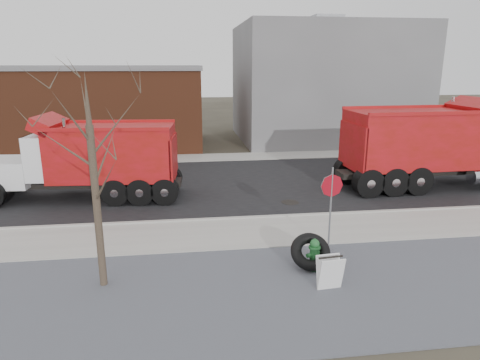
{
  "coord_description": "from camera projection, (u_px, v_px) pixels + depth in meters",
  "views": [
    {
      "loc": [
        -1.09,
        -12.55,
        5.32
      ],
      "look_at": [
        0.8,
        1.78,
        1.4
      ],
      "focal_mm": 32.0,
      "sensor_mm": 36.0,
      "label": 1
    }
  ],
  "objects": [
    {
      "name": "truck_tire",
      "position": [
        311.0,
        252.0,
        11.43
      ],
      "size": [
        1.1,
        1.01,
        0.96
      ],
      "color": "black",
      "rests_on": "ground"
    },
    {
      "name": "stop_sign",
      "position": [
        331.0,
        194.0,
        12.32
      ],
      "size": [
        0.68,
        0.11,
        2.49
      ],
      "rotation": [
        0.0,
        0.0,
        -0.27
      ],
      "color": "gray",
      "rests_on": "ground"
    },
    {
      "name": "sidewalk",
      "position": [
        222.0,
        234.0,
        13.78
      ],
      "size": [
        60.0,
        2.5,
        0.06
      ],
      "primitive_type": "cube",
      "color": "#9E9B93",
      "rests_on": "ground"
    },
    {
      "name": "bare_tree",
      "position": [
        92.0,
        156.0,
        9.79
      ],
      "size": [
        3.2,
        3.2,
        5.2
      ],
      "color": "#382D23",
      "rests_on": "ground"
    },
    {
      "name": "building_grey",
      "position": [
        323.0,
        83.0,
        30.86
      ],
      "size": [
        12.0,
        10.0,
        8.0
      ],
      "color": "gray",
      "rests_on": "ground"
    },
    {
      "name": "ground",
      "position": [
        222.0,
        238.0,
        13.54
      ],
      "size": [
        120.0,
        120.0,
        0.0
      ],
      "primitive_type": "plane",
      "color": "#383328",
      "rests_on": "ground"
    },
    {
      "name": "building_brick",
      "position": [
        45.0,
        107.0,
        27.85
      ],
      "size": [
        20.2,
        8.2,
        5.3
      ],
      "color": "brown",
      "rests_on": "ground"
    },
    {
      "name": "gravel_verge",
      "position": [
        236.0,
        294.0,
        10.19
      ],
      "size": [
        60.0,
        5.0,
        0.03
      ],
      "primitive_type": "cube",
      "color": "slate",
      "rests_on": "ground"
    },
    {
      "name": "dump_truck_red_b",
      "position": [
        88.0,
        157.0,
        17.06
      ],
      "size": [
        8.07,
        2.86,
        3.39
      ],
      "rotation": [
        0.0,
        0.0,
        3.07
      ],
      "color": "black",
      "rests_on": "ground"
    },
    {
      "name": "sandwich_board",
      "position": [
        330.0,
        273.0,
        10.33
      ],
      "size": [
        0.65,
        0.44,
        0.85
      ],
      "rotation": [
        0.0,
        0.0,
        0.1
      ],
      "color": "white",
      "rests_on": "ground"
    },
    {
      "name": "far_sidewalk",
      "position": [
        204.0,
        158.0,
        25.02
      ],
      "size": [
        60.0,
        2.0,
        0.06
      ],
      "primitive_type": "cube",
      "color": "#9E9B93",
      "rests_on": "ground"
    },
    {
      "name": "fire_hydrant",
      "position": [
        314.0,
        255.0,
        11.39
      ],
      "size": [
        0.49,
        0.48,
        0.87
      ],
      "rotation": [
        0.0,
        0.0,
        0.4
      ],
      "color": "#2A6F37",
      "rests_on": "ground"
    },
    {
      "name": "road",
      "position": [
        210.0,
        184.0,
        19.57
      ],
      "size": [
        60.0,
        9.4,
        0.02
      ],
      "primitive_type": "cube",
      "color": "black",
      "rests_on": "ground"
    },
    {
      "name": "curb",
      "position": [
        218.0,
        219.0,
        15.01
      ],
      "size": [
        60.0,
        0.15,
        0.11
      ],
      "primitive_type": "cube",
      "color": "#9E9B93",
      "rests_on": "ground"
    },
    {
      "name": "dump_truck_red_a",
      "position": [
        439.0,
        143.0,
        18.81
      ],
      "size": [
        9.71,
        2.92,
        3.87
      ],
      "rotation": [
        0.0,
        0.0,
        0.03
      ],
      "color": "black",
      "rests_on": "ground"
    }
  ]
}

